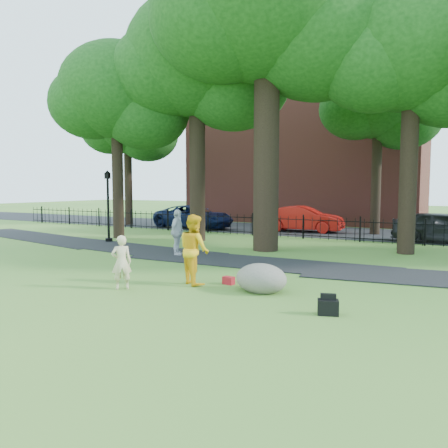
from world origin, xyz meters
The scene contains 17 objects.
ground centered at (0.00, 0.00, 0.00)m, with size 120.00×120.00×0.00m, color #396C26.
footpath centered at (1.00, 3.90, 0.00)m, with size 36.00×2.60×0.03m, color black.
street centered at (0.00, 16.00, 0.00)m, with size 80.00×7.00×0.02m, color black.
iron_fence centered at (0.00, 12.00, 0.60)m, with size 44.00×0.04×1.20m.
brick_building centered at (-4.00, 24.00, 6.00)m, with size 18.00×8.00×12.00m, color brown.
big_tree centered at (0.13, 7.09, 10.14)m, with size 10.08×8.61×14.37m.
tree_row centered at (0.52, 8.40, 8.15)m, with size 26.82×7.96×12.42m.
woman centered at (-0.50, -1.60, 0.74)m, with size 0.54×0.36×1.49m, color beige.
man centered at (0.88, -0.09, 1.01)m, with size 0.98×0.76×2.01m, color #EFAD14.
pedestrian centered at (-2.56, 3.95, 0.94)m, with size 1.10×0.46×1.88m, color silver.
boulder centered at (2.96, -0.02, 0.41)m, with size 1.40×1.06×0.82m, color #655E54.
lamppost centered at (-8.10, 5.80, 1.77)m, with size 0.36×0.36×3.62m.
backpack centered at (5.11, -1.23, 0.17)m, with size 0.45×0.28×0.34m, color black.
red_bag centered at (1.77, 0.34, 0.11)m, with size 0.32×0.20×0.22m, color maroon.
red_sedan centered at (-1.15, 15.38, 0.80)m, with size 1.68×4.83×1.59m, color #B6140E.
navy_van centered at (-8.34, 14.02, 0.78)m, with size 2.58×5.59×1.55m, color #0B1437.
grey_car centered at (6.62, 13.56, 0.80)m, with size 1.88×4.67×1.59m, color black.
Camera 1 is at (7.67, -10.50, 2.80)m, focal length 35.00 mm.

